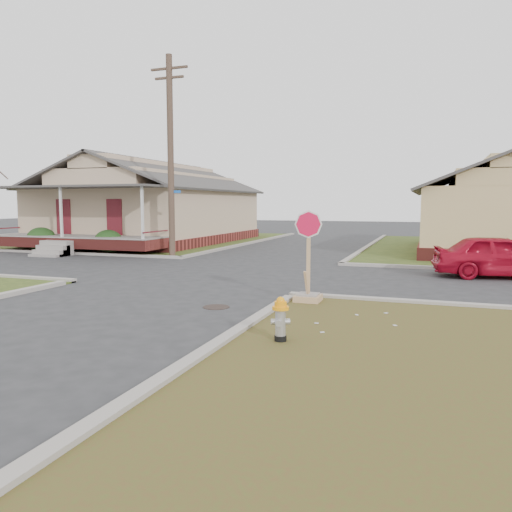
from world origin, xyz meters
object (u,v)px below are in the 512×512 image
(red_sedan, at_px, (500,256))
(utility_pole, at_px, (171,154))
(stop_sign, at_px, (308,282))
(fire_hydrant, at_px, (281,317))

(red_sedan, bearing_deg, utility_pole, 73.93)
(stop_sign, bearing_deg, red_sedan, 51.46)
(stop_sign, bearing_deg, fire_hydrant, -84.17)
(fire_hydrant, xyz_separation_m, stop_sign, (-0.40, 3.69, 0.05))
(fire_hydrant, distance_m, red_sedan, 11.06)
(fire_hydrant, relative_size, stop_sign, 0.35)
(utility_pole, bearing_deg, stop_sign, -44.42)
(stop_sign, xyz_separation_m, red_sedan, (5.01, 6.36, 0.18))
(utility_pole, xyz_separation_m, red_sedan, (13.36, -1.81, -3.94))
(utility_pole, relative_size, red_sedan, 2.13)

